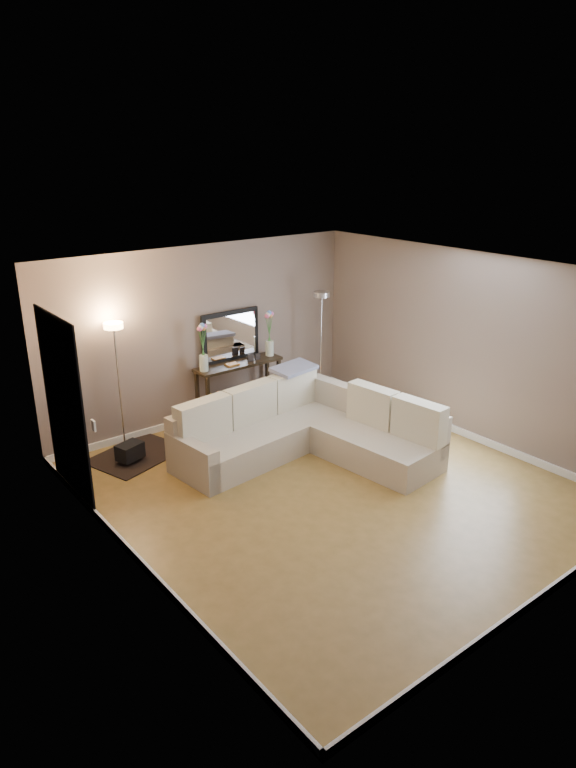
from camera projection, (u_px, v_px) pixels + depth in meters
floor at (329, 488)px, 7.74m from camera, size 5.00×5.50×0.01m
ceiling at (334, 272)px, 6.84m from camera, size 5.00×5.50×0.01m
wall_back at (205, 335)px, 9.33m from camera, size 5.00×0.02×2.60m
wall_front at (556, 479)px, 5.26m from camera, size 5.00×0.02×2.60m
wall_left at (126, 446)px, 5.84m from camera, size 0.02×5.50×2.60m
wall_right at (469, 347)px, 8.75m from camera, size 0.02×5.50×2.60m
baseboard_back at (209, 414)px, 9.74m from camera, size 5.00×0.03×0.10m
baseboard_front at (533, 602)px, 5.71m from camera, size 5.00×0.03×0.10m
baseboard_left at (139, 561)px, 6.28m from camera, size 0.03×5.50×0.10m
baseboard_right at (459, 431)px, 9.17m from camera, size 0.03×5.50×0.10m
doorway at (65, 409)px, 7.18m from camera, size 0.02×1.20×2.20m
switch_plate at (93, 426)px, 6.52m from camera, size 0.02×0.08×0.12m
sectional_sofa at (303, 430)px, 8.50m from camera, size 2.82×2.54×0.91m
throw_blanket at (294, 368)px, 9.01m from camera, size 0.70×0.47×0.09m
console_table at (234, 387)px, 9.60m from camera, size 1.39×0.38×0.85m
leaning_mirror at (231, 336)px, 9.53m from camera, size 0.98×0.05×0.77m
table_decor at (239, 363)px, 9.49m from camera, size 0.59×0.13×0.14m
flower_vase_left at (203, 352)px, 9.08m from camera, size 0.16×0.13×0.73m
flower_vase_right at (269, 337)px, 9.77m from camera, size 0.16×0.13×0.73m
floor_lamp_lit at (117, 361)px, 8.37m from camera, size 0.31×0.31×1.75m
floor_lamp_unlit at (321, 325)px, 9.99m from camera, size 0.27×0.27×1.78m
charcoal_rug at (137, 455)px, 8.55m from camera, size 1.35×1.16×0.02m
black_bag at (130, 451)px, 8.30m from camera, size 0.38×0.31×0.21m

